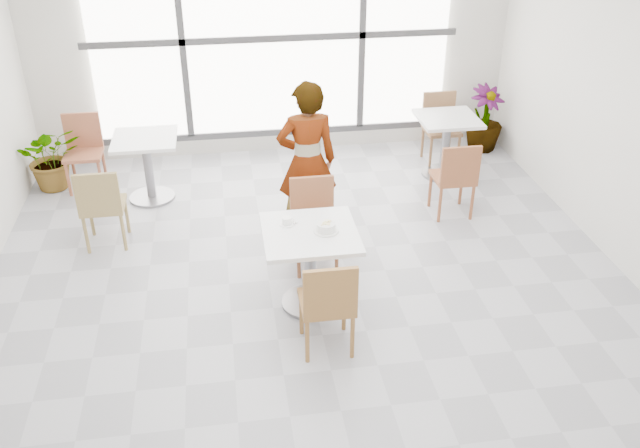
{
  "coord_description": "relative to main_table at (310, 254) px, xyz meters",
  "views": [
    {
      "loc": [
        -0.7,
        -4.86,
        3.65
      ],
      "look_at": [
        0.0,
        -0.3,
        1.0
      ],
      "focal_mm": 38.11,
      "sensor_mm": 36.0,
      "label": 1
    }
  ],
  "objects": [
    {
      "name": "plant_right",
      "position": [
        2.74,
        3.08,
        -0.09
      ],
      "size": [
        0.62,
        0.62,
        0.86
      ],
      "primitive_type": "imported",
      "rotation": [
        0.0,
        0.0,
        0.38
      ],
      "color": "#498B4A",
      "rests_on": "ground"
    },
    {
      "name": "person",
      "position": [
        0.14,
        1.23,
        0.31
      ],
      "size": [
        0.62,
        0.43,
        1.66
      ],
      "primitive_type": "imported",
      "rotation": [
        0.0,
        0.0,
        3.19
      ],
      "color": "black",
      "rests_on": "ground"
    },
    {
      "name": "chair_near",
      "position": [
        0.05,
        -0.67,
        -0.02
      ],
      "size": [
        0.42,
        0.42,
        0.87
      ],
      "rotation": [
        0.0,
        0.0,
        3.14
      ],
      "color": "olive",
      "rests_on": "ground"
    },
    {
      "name": "main_table",
      "position": [
        0.0,
        0.0,
        0.0
      ],
      "size": [
        0.8,
        0.8,
        0.75
      ],
      "color": "white",
      "rests_on": "ground"
    },
    {
      "name": "bg_table_left",
      "position": [
        -1.53,
        2.3,
        -0.04
      ],
      "size": [
        0.7,
        0.7,
        0.75
      ],
      "color": "white",
      "rests_on": "ground"
    },
    {
      "name": "bg_table_right",
      "position": [
        1.99,
        2.39,
        -0.04
      ],
      "size": [
        0.7,
        0.7,
        0.75
      ],
      "color": "silver",
      "rests_on": "ground"
    },
    {
      "name": "chair_far",
      "position": [
        0.13,
        0.69,
        -0.02
      ],
      "size": [
        0.42,
        0.42,
        0.87
      ],
      "color": "#965736",
      "rests_on": "ground"
    },
    {
      "name": "oatmeal_bowl",
      "position": [
        0.13,
        -0.02,
        0.27
      ],
      "size": [
        0.21,
        0.21,
        0.1
      ],
      "color": "white",
      "rests_on": "main_table"
    },
    {
      "name": "bg_chair_left_far",
      "position": [
        -2.28,
        2.76,
        -0.02
      ],
      "size": [
        0.42,
        0.42,
        0.87
      ],
      "color": "#A1583D",
      "rests_on": "ground"
    },
    {
      "name": "bg_chair_left_near",
      "position": [
        -1.9,
        1.28,
        -0.02
      ],
      "size": [
        0.42,
        0.42,
        0.87
      ],
      "rotation": [
        0.0,
        0.0,
        3.14
      ],
      "color": "#99804C",
      "rests_on": "ground"
    },
    {
      "name": "window",
      "position": [
        0.04,
        3.42,
        0.98
      ],
      "size": [
        4.6,
        0.07,
        2.52
      ],
      "color": "white",
      "rests_on": "ground"
    },
    {
      "name": "bg_chair_right_far",
      "position": [
        2.06,
        2.85,
        -0.02
      ],
      "size": [
        0.42,
        0.42,
        0.87
      ],
      "color": "brown",
      "rests_on": "ground"
    },
    {
      "name": "bg_chair_right_near",
      "position": [
        1.76,
        1.36,
        -0.02
      ],
      "size": [
        0.42,
        0.42,
        0.87
      ],
      "rotation": [
        0.0,
        0.0,
        3.14
      ],
      "color": "brown",
      "rests_on": "ground"
    },
    {
      "name": "floor",
      "position": [
        0.04,
        -0.02,
        -0.52
      ],
      "size": [
        7.0,
        7.0,
        0.0
      ],
      "primitive_type": "plane",
      "color": "#9E9EA5",
      "rests_on": "ground"
    },
    {
      "name": "coffee_cup",
      "position": [
        -0.18,
        0.15,
        0.26
      ],
      "size": [
        0.16,
        0.13,
        0.07
      ],
      "color": "white",
      "rests_on": "main_table"
    },
    {
      "name": "wall_back",
      "position": [
        0.04,
        3.48,
        0.98
      ],
      "size": [
        6.0,
        0.0,
        6.0
      ],
      "primitive_type": "plane",
      "rotation": [
        1.57,
        0.0,
        0.0
      ],
      "color": "silver",
      "rests_on": "ground"
    },
    {
      "name": "plant_left",
      "position": [
        -2.66,
        2.76,
        -0.14
      ],
      "size": [
        0.84,
        0.78,
        0.78
      ],
      "primitive_type": "imported",
      "rotation": [
        0.0,
        0.0,
        0.28
      ],
      "color": "#3C7232",
      "rests_on": "ground"
    }
  ]
}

